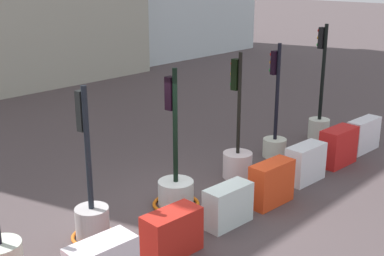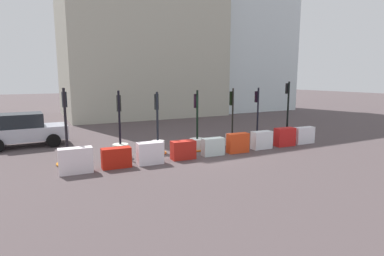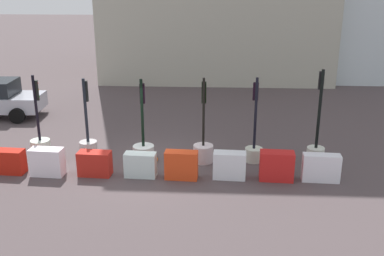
% 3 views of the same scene
% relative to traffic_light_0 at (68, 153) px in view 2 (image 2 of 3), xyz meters
% --- Properties ---
extents(ground_plane, '(120.00, 120.00, 0.00)m').
position_rel_traffic_light_0_xyz_m(ground_plane, '(5.69, -0.39, -0.46)').
color(ground_plane, '#4E4244').
extents(traffic_light_0, '(0.89, 0.89, 2.97)m').
position_rel_traffic_light_0_xyz_m(traffic_light_0, '(0.00, 0.00, 0.00)').
color(traffic_light_0, silver).
rests_on(traffic_light_0, ground_plane).
extents(traffic_light_1, '(0.93, 0.93, 2.83)m').
position_rel_traffic_light_0_xyz_m(traffic_light_1, '(2.09, 0.07, -0.05)').
color(traffic_light_1, silver).
rests_on(traffic_light_1, ground_plane).
extents(traffic_light_2, '(0.77, 0.77, 2.74)m').
position_rel_traffic_light_0_xyz_m(traffic_light_2, '(3.76, 0.04, 0.02)').
color(traffic_light_2, '#B1ABAB').
rests_on(traffic_light_2, ground_plane).
extents(traffic_light_3, '(0.94, 0.94, 2.78)m').
position_rel_traffic_light_0_xyz_m(traffic_light_3, '(5.66, -0.12, -0.05)').
color(traffic_light_3, silver).
rests_on(traffic_light_3, ground_plane).
extents(traffic_light_4, '(0.66, 0.66, 2.84)m').
position_rel_traffic_light_0_xyz_m(traffic_light_4, '(7.65, -0.10, 0.04)').
color(traffic_light_4, silver).
rests_on(traffic_light_4, ground_plane).
extents(traffic_light_5, '(0.58, 0.58, 2.84)m').
position_rel_traffic_light_0_xyz_m(traffic_light_5, '(9.32, 0.05, 0.10)').
color(traffic_light_5, silver).
rests_on(traffic_light_5, ground_plane).
extents(traffic_light_6, '(0.57, 0.57, 3.14)m').
position_rel_traffic_light_0_xyz_m(traffic_light_6, '(11.33, -0.05, 0.16)').
color(traffic_light_6, silver).
rests_on(traffic_light_6, ground_plane).
extents(construction_barrier_0, '(1.17, 0.49, 0.92)m').
position_rel_traffic_light_0_xyz_m(construction_barrier_0, '(0.13, -1.36, 0.00)').
color(construction_barrier_0, white).
rests_on(construction_barrier_0, ground_plane).
extents(construction_barrier_1, '(1.10, 0.50, 0.76)m').
position_rel_traffic_light_0_xyz_m(construction_barrier_1, '(1.57, -1.33, -0.07)').
color(construction_barrier_1, red).
rests_on(construction_barrier_1, ground_plane).
extents(construction_barrier_2, '(1.03, 0.53, 0.86)m').
position_rel_traffic_light_0_xyz_m(construction_barrier_2, '(2.87, -1.42, -0.02)').
color(construction_barrier_2, white).
rests_on(construction_barrier_2, ground_plane).
extents(construction_barrier_3, '(1.02, 0.53, 0.77)m').
position_rel_traffic_light_0_xyz_m(construction_barrier_3, '(4.34, -1.35, -0.07)').
color(construction_barrier_3, red).
rests_on(construction_barrier_3, ground_plane).
extents(construction_barrier_4, '(0.98, 0.47, 0.76)m').
position_rel_traffic_light_0_xyz_m(construction_barrier_4, '(5.76, -1.37, -0.07)').
color(construction_barrier_4, silver).
rests_on(construction_barrier_4, ground_plane).
extents(construction_barrier_5, '(1.01, 0.46, 0.88)m').
position_rel_traffic_light_0_xyz_m(construction_barrier_5, '(7.03, -1.45, -0.02)').
color(construction_barrier_5, '#E4421A').
rests_on(construction_barrier_5, ground_plane).
extents(construction_barrier_6, '(1.00, 0.49, 0.84)m').
position_rel_traffic_light_0_xyz_m(construction_barrier_6, '(8.48, -1.35, -0.04)').
color(construction_barrier_6, white).
rests_on(construction_barrier_6, ground_plane).
extents(construction_barrier_7, '(1.04, 0.52, 0.90)m').
position_rel_traffic_light_0_xyz_m(construction_barrier_7, '(9.90, -1.39, -0.01)').
color(construction_barrier_7, red).
rests_on(construction_barrier_7, ground_plane).
extents(construction_barrier_8, '(1.12, 0.44, 0.85)m').
position_rel_traffic_light_0_xyz_m(construction_barrier_8, '(11.22, -1.39, -0.03)').
color(construction_barrier_8, white).
rests_on(construction_barrier_8, ground_plane).
extents(car_silver_hatchback, '(3.92, 2.25, 1.63)m').
position_rel_traffic_light_0_xyz_m(car_silver_hatchback, '(-1.52, 4.48, 0.35)').
color(car_silver_hatchback, '#AFB1BE').
rests_on(car_silver_hatchback, ground_plane).
extents(building_main_facade, '(13.75, 9.53, 18.02)m').
position_rel_traffic_light_0_xyz_m(building_main_facade, '(7.99, 15.02, 8.58)').
color(building_main_facade, '#AFAD9B').
rests_on(building_main_facade, ground_plane).
extents(building_corner_block, '(10.75, 7.94, 18.49)m').
position_rel_traffic_light_0_xyz_m(building_corner_block, '(18.31, 15.02, 8.82)').
color(building_corner_block, silver).
rests_on(building_corner_block, ground_plane).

